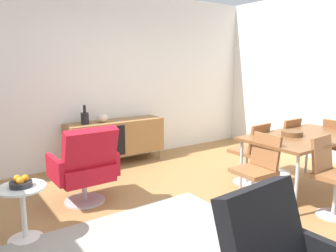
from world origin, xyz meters
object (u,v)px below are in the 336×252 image
at_px(vase_sculptural_dark, 102,118).
at_px(fruit_bowl, 21,182).
at_px(wooden_bowl_on_table, 292,133).
at_px(dining_chair_near_window, 257,169).
at_px(dining_chair_back_left, 251,151).
at_px(dining_chair_front_left, 331,173).
at_px(vase_cobalt, 85,118).
at_px(side_table_round, 23,207).
at_px(dining_chair_back_right, 283,144).
at_px(lounge_chair_red, 85,165).
at_px(dining_table, 305,139).
at_px(sideboard, 116,138).

height_order(vase_sculptural_dark, fruit_bowl, vase_sculptural_dark).
bearing_deg(wooden_bowl_on_table, dining_chair_near_window, -173.24).
bearing_deg(dining_chair_back_left, dining_chair_front_left, -90.42).
distance_m(vase_cobalt, fruit_bowl, 2.09).
distance_m(dining_chair_front_left, side_table_round, 3.16).
relative_size(dining_chair_back_right, side_table_round, 1.65).
bearing_deg(dining_chair_back_left, side_table_round, 175.07).
xyz_separation_m(vase_sculptural_dark, dining_chair_near_window, (0.77, -2.46, -0.32)).
distance_m(vase_sculptural_dark, side_table_round, 2.30).
distance_m(vase_cobalt, dining_chair_back_right, 3.00).
bearing_deg(lounge_chair_red, side_table_round, -151.13).
relative_size(lounge_chair_red, side_table_round, 1.82).
distance_m(dining_table, wooden_bowl_on_table, 0.19).
height_order(vase_cobalt, lounge_chair_red, vase_cobalt).
bearing_deg(dining_chair_back_left, vase_sculptural_dark, 124.82).
relative_size(dining_chair_back_right, dining_chair_front_left, 1.00).
height_order(dining_chair_front_left, fruit_bowl, dining_chair_front_left).
bearing_deg(dining_chair_front_left, dining_chair_near_window, 133.89).
bearing_deg(lounge_chair_red, dining_chair_back_right, -13.64).
bearing_deg(dining_chair_front_left, side_table_round, 154.41).
bearing_deg(dining_chair_back_right, dining_chair_front_left, -122.22).
bearing_deg(dining_chair_near_window, sideboard, 102.73).
xyz_separation_m(dining_chair_near_window, lounge_chair_red, (-1.54, 1.24, -0.00)).
bearing_deg(lounge_chair_red, wooden_bowl_on_table, -26.78).
bearing_deg(dining_chair_back_left, wooden_bowl_on_table, -67.89).
distance_m(vase_cobalt, dining_chair_front_left, 3.43).
bearing_deg(vase_sculptural_dark, dining_chair_near_window, -72.50).
distance_m(vase_cobalt, dining_chair_back_left, 2.51).
bearing_deg(dining_chair_back_left, dining_chair_near_window, -134.06).
relative_size(sideboard, dining_chair_back_right, 1.87).
relative_size(wooden_bowl_on_table, side_table_round, 0.50).
relative_size(wooden_bowl_on_table, dining_chair_front_left, 0.30).
relative_size(sideboard, fruit_bowl, 8.00).
bearing_deg(dining_table, dining_chair_front_left, -122.32).
height_order(vase_cobalt, fruit_bowl, vase_cobalt).
bearing_deg(dining_chair_back_left, vase_cobalt, 130.26).
bearing_deg(dining_chair_back_right, vase_sculptural_dark, 136.75).
xyz_separation_m(dining_chair_back_left, lounge_chair_red, (-2.08, 0.67, -0.00)).
height_order(vase_cobalt, dining_table, vase_cobalt).
height_order(vase_sculptural_dark, side_table_round, vase_sculptural_dark).
distance_m(sideboard, vase_cobalt, 0.63).
relative_size(vase_sculptural_dark, dining_chair_front_left, 0.21).
relative_size(dining_chair_back_right, dining_chair_back_left, 1.00).
bearing_deg(dining_chair_back_right, dining_chair_back_left, 179.99).
height_order(vase_sculptural_dark, dining_chair_near_window, vase_sculptural_dark).
height_order(vase_sculptural_dark, dining_chair_front_left, vase_sculptural_dark).
distance_m(dining_chair_back_right, dining_chair_back_left, 0.70).
relative_size(vase_cobalt, dining_chair_near_window, 0.34).
height_order(sideboard, dining_chair_back_right, dining_chair_back_right).
bearing_deg(lounge_chair_red, dining_chair_back_left, -17.93).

